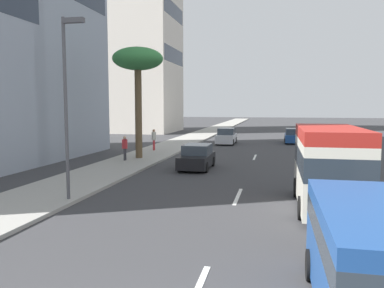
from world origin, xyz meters
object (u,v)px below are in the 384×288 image
Objects in this scene: minibus_lead at (329,164)px; street_lamp at (68,90)px; car_second at (226,137)px; van_fourth at (374,254)px; palm_tree at (138,63)px; car_third at (197,157)px; pedestrian_near_lamp at (125,147)px; pedestrian_mid_block at (154,138)px; car_fifth at (294,136)px.

minibus_lead is 10.84m from street_lamp.
car_second is 0.87× the size of van_fourth.
palm_tree is at bearing -19.98° from car_second.
street_lamp is (-9.79, 3.39, 3.94)m from car_third.
pedestrian_near_lamp is 0.95× the size of pedestrian_mid_block.
street_lamp is (-11.42, -2.17, 3.57)m from pedestrian_near_lamp.
car_fifth is 30.55m from street_lamp.
car_second is 1.05× the size of car_fifth.
car_fifth is at bearing 160.19° from car_third.
van_fourth is 23.92m from palm_tree.
van_fourth is 1.21× the size of car_fifth.
car_second is at bearing 15.95° from minibus_lead.
car_third is (8.51, 6.96, -1.01)m from minibus_lead.
street_lamp is (-28.55, 10.15, 3.92)m from car_fifth.
palm_tree is 13.27m from street_lamp.
palm_tree is at bearing -143.45° from pedestrian_mid_block.
van_fourth reaches higher than car_third.
car_fifth is 21.10m from pedestrian_near_lamp.
street_lamp is at bearing 101.89° from pedestrian_near_lamp.
car_fifth is at bearing 107.91° from car_second.
palm_tree reaches higher than car_fifth.
street_lamp reaches higher than van_fourth.
car_third is at bearing -114.37° from pedestrian_mid_block.
pedestrian_near_lamp is (-17.12, 12.32, 0.35)m from car_fifth.
palm_tree is at bearing 45.85° from minibus_lead.
minibus_lead reaches higher than car_second.
van_fourth reaches higher than pedestrian_near_lamp.
minibus_lead is at bearing -1.20° from van_fourth.
street_lamp is (7.00, 10.19, 3.40)m from van_fourth.
pedestrian_near_lamp is (-14.88, 5.37, 0.32)m from car_second.
car_fifth is (18.76, -6.76, 0.02)m from car_third.
street_lamp is at bearing 97.02° from minibus_lead.
car_fifth is 0.50× the size of palm_tree.
palm_tree is (3.15, 5.05, 6.41)m from car_third.
car_fifth is 2.23× the size of pedestrian_mid_block.
minibus_lead is 3.57× the size of pedestrian_near_lamp.
palm_tree reaches higher than pedestrian_near_lamp.
car_second is 7.30m from car_fifth.
pedestrian_mid_block reaches higher than car_fifth.
palm_tree is at bearing -121.94° from car_third.
van_fourth is 35.55m from car_fifth.
car_third is 5.81m from pedestrian_near_lamp.
street_lamp reaches higher than car_third.
van_fourth is (-33.30, -6.98, 0.48)m from car_second.
minibus_lead is at bearing 142.14° from pedestrian_near_lamp.
van_fourth is at bearing -179.94° from car_fifth.
palm_tree is (-4.98, -0.42, 5.98)m from pedestrian_mid_block.
minibus_lead is 0.83× the size of street_lamp.
van_fourth is 27.77m from pedestrian_mid_block.
car_second is 1.05× the size of car_third.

